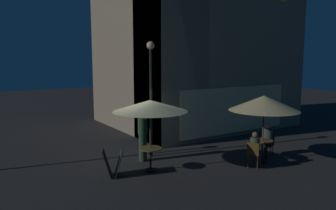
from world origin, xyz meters
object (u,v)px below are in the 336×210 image
object	(u,v)px
street_lamp_near_corner	(151,82)
patron_seated_0	(268,138)
patio_umbrella_1	(150,106)
cafe_chair_1	(254,152)
cafe_table_1	(151,154)
cafe_chair_0	(268,142)
cafe_table_0	(262,146)
patron_seated_1	(255,147)
patio_umbrella_0	(264,103)
patron_standing_2	(143,137)
menu_sandwich_board	(113,163)

from	to	relation	value
street_lamp_near_corner	patron_seated_0	distance (m)	4.73
patio_umbrella_1	cafe_chair_1	world-z (taller)	patio_umbrella_1
cafe_table_1	cafe_chair_0	size ratio (longest dim) A/B	0.85
cafe_table_1	cafe_chair_1	xyz separation A→B (m)	(2.96, -1.62, -0.00)
cafe_table_0	patron_seated_1	bearing A→B (deg)	-156.28
street_lamp_near_corner	cafe_table_0	bearing A→B (deg)	-42.65
patio_umbrella_0	patio_umbrella_1	size ratio (longest dim) A/B	1.01
cafe_table_0	patio_umbrella_1	size ratio (longest dim) A/B	0.33
patio_umbrella_1	patron_seated_0	xyz separation A→B (m)	(4.40, -0.94, -1.41)
patio_umbrella_1	patron_standing_2	world-z (taller)	patio_umbrella_1
patron_seated_1	cafe_chair_0	bearing A→B (deg)	1.67
cafe_table_0	patron_seated_0	xyz separation A→B (m)	(0.65, 0.33, 0.14)
street_lamp_near_corner	cafe_table_0	xyz separation A→B (m)	(2.91, -2.68, -2.17)
patron_standing_2	cafe_chair_1	bearing A→B (deg)	45.17
cafe_chair_1	patron_seated_1	xyz separation A→B (m)	(0.13, 0.06, 0.13)
menu_sandwich_board	cafe_chair_0	size ratio (longest dim) A/B	0.93
patron_seated_0	cafe_table_0	bearing A→B (deg)	0.00
patio_umbrella_0	patron_seated_0	size ratio (longest dim) A/B	1.94
cafe_chair_1	cafe_table_0	bearing A→B (deg)	-0.00
street_lamp_near_corner	patron_seated_0	size ratio (longest dim) A/B	3.39
patron_standing_2	patio_umbrella_1	bearing A→B (deg)	-15.02
cafe_chair_0	patron_seated_0	world-z (taller)	patron_seated_0
menu_sandwich_board	street_lamp_near_corner	bearing A→B (deg)	53.66
menu_sandwich_board	patron_seated_1	world-z (taller)	patron_seated_1
cafe_chair_0	patron_seated_1	bearing A→B (deg)	-1.39
menu_sandwich_board	cafe_chair_0	world-z (taller)	cafe_chair_0
street_lamp_near_corner	patio_umbrella_0	world-z (taller)	street_lamp_near_corner
cafe_table_1	cafe_table_0	bearing A→B (deg)	-18.74
patron_seated_1	cafe_chair_1	bearing A→B (deg)	180.00
patio_umbrella_0	cafe_chair_0	xyz separation A→B (m)	(0.78, 0.39, -1.54)
cafe_table_0	patron_seated_1	distance (m)	0.73
cafe_table_0	patron_seated_0	world-z (taller)	patron_seated_0
menu_sandwich_board	patron_seated_0	world-z (taller)	patron_seated_0
street_lamp_near_corner	cafe_chair_0	distance (m)	4.87
patio_umbrella_0	patron_standing_2	size ratio (longest dim) A/B	1.40
street_lamp_near_corner	menu_sandwich_board	xyz separation A→B (m)	(-2.04, -1.20, -2.30)
menu_sandwich_board	cafe_table_1	distance (m)	1.23
patio_umbrella_1	patron_seated_1	size ratio (longest dim) A/B	1.93
cafe_table_1	cafe_chair_1	distance (m)	3.37
patio_umbrella_1	cafe_chair_1	size ratio (longest dim) A/B	2.63
patron_seated_0	cafe_chair_1	bearing A→B (deg)	-1.66
patron_seated_1	patron_standing_2	xyz separation A→B (m)	(-2.78, 2.65, 0.18)
cafe_chair_0	menu_sandwich_board	bearing A→B (deg)	-37.55
cafe_table_0	patron_seated_0	bearing A→B (deg)	26.78
patron_standing_2	street_lamp_near_corner	bearing A→B (deg)	122.12
patio_umbrella_1	cafe_chair_0	xyz separation A→B (m)	(4.53, -0.88, -1.58)
cafe_table_0	patio_umbrella_0	distance (m)	1.51
cafe_table_0	patron_standing_2	size ratio (longest dim) A/B	0.46
patio_umbrella_1	patron_seated_0	distance (m)	4.72
cafe_chair_1	patron_standing_2	bearing A→B (deg)	110.58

